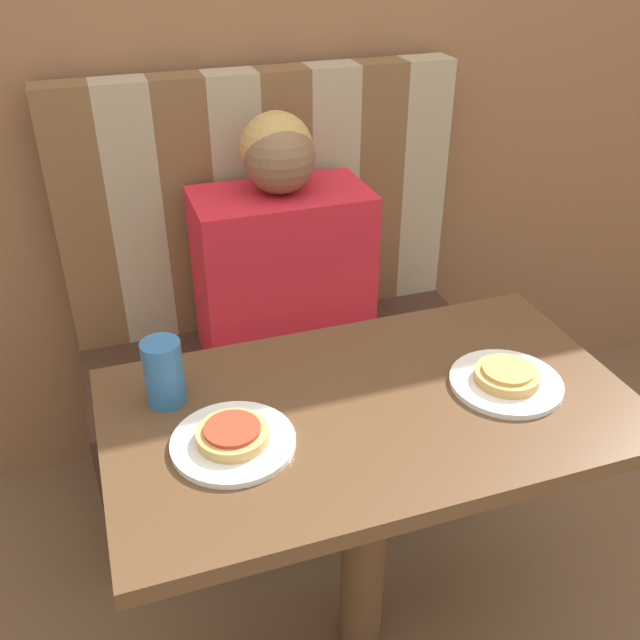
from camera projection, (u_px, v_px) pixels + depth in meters
ground_plane at (360, 640)px, 1.74m from camera, size 12.00×12.00×0.00m
wall_back at (243, 15)px, 1.80m from camera, size 7.00×0.05×2.60m
booth_seat at (287, 414)px, 2.10m from camera, size 1.08×0.50×0.49m
booth_backrest at (261, 201)px, 1.96m from camera, size 1.08×0.10×0.70m
dining_table at (369, 447)px, 1.42m from camera, size 1.01×0.58×0.73m
person at (282, 253)px, 1.83m from camera, size 0.44×0.24×0.64m
plate_left at (233, 442)px, 1.26m from camera, size 0.22×0.22×0.01m
plate_right at (506, 383)px, 1.41m from camera, size 0.22×0.22×0.01m
pizza_left at (233, 434)px, 1.25m from camera, size 0.13×0.13×0.03m
pizza_right at (507, 375)px, 1.40m from camera, size 0.13×0.13×0.03m
drinking_cup at (164, 372)px, 1.34m from camera, size 0.07×0.07×0.13m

